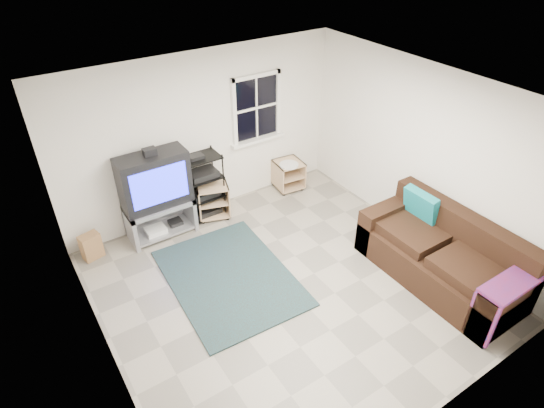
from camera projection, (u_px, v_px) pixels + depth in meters
room at (257, 112)px, 7.27m from camera, size 4.60×4.62×4.60m
tv_unit at (156, 189)px, 6.61m from camera, size 1.00×0.50×1.47m
av_rack at (204, 190)px, 7.18m from camera, size 0.56×0.41×1.12m
side_table_left at (212, 197)px, 7.34m from camera, size 0.62×0.62×0.58m
side_table_right at (288, 173)px, 8.02m from camera, size 0.51×0.51×0.54m
sofa at (443, 257)px, 6.04m from camera, size 0.99×2.22×1.02m
shag_rug at (230, 277)px, 6.22m from camera, size 1.63×2.17×0.02m
paper_bag at (91, 246)px, 6.48m from camera, size 0.31×0.24×0.39m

